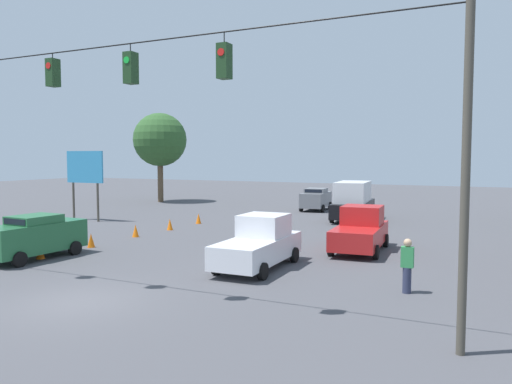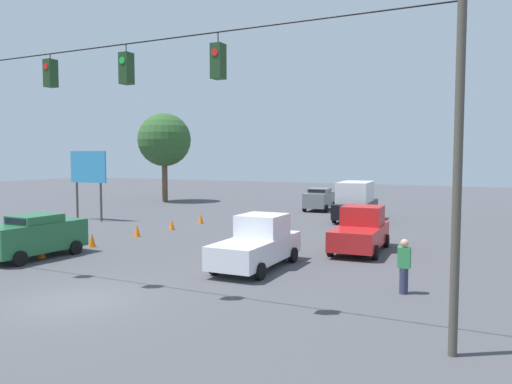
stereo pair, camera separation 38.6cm
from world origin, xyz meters
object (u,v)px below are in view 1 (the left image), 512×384
at_px(sedan_grey_withflow_deep, 316,199).
at_px(pickup_truck_white_crossing_near, 259,244).
at_px(sedan_green_parked_shoulder, 35,236).
at_px(traffic_cone_nearest, 40,251).
at_px(pickup_truck_red_oncoming_far, 360,230).
at_px(roadside_billboard, 85,172).
at_px(traffic_cone_third, 136,231).
at_px(tree_horizon_left, 160,140).
at_px(overhead_signal_span, 93,127).
at_px(pedestrian, 407,265).
at_px(traffic_cone_fifth, 198,218).
at_px(traffic_cone_fourth, 170,224).
at_px(box_truck_black_oncoming_deep, 353,201).
at_px(traffic_cone_second, 91,240).

bearing_deg(sedan_grey_withflow_deep, pickup_truck_white_crossing_near, 102.88).
bearing_deg(sedan_green_parked_shoulder, traffic_cone_nearest, -151.16).
height_order(pickup_truck_red_oncoming_far, roadside_billboard, roadside_billboard).
height_order(traffic_cone_third, tree_horizon_left, tree_horizon_left).
xyz_separation_m(overhead_signal_span, pedestrian, (-8.92, -4.77, -4.52)).
bearing_deg(pickup_truck_red_oncoming_far, roadside_billboard, -7.81).
distance_m(roadside_billboard, pedestrian, 25.36).
bearing_deg(sedan_green_parked_shoulder, traffic_cone_fifth, -91.33).
bearing_deg(pickup_truck_white_crossing_near, traffic_cone_fifth, -47.57).
xyz_separation_m(sedan_green_parked_shoulder, traffic_cone_fourth, (-0.28, -9.70, -0.66)).
xyz_separation_m(sedan_green_parked_shoulder, traffic_cone_third, (-0.10, -6.68, -0.66)).
relative_size(sedan_grey_withflow_deep, traffic_cone_fifth, 5.92).
height_order(traffic_cone_nearest, traffic_cone_fourth, same).
bearing_deg(box_truck_black_oncoming_deep, pickup_truck_red_oncoming_far, 106.37).
distance_m(overhead_signal_span, pickup_truck_red_oncoming_far, 13.59).
bearing_deg(roadside_billboard, box_truck_black_oncoming_deep, -153.57).
xyz_separation_m(pickup_truck_red_oncoming_far, tree_horizon_left, (24.30, -17.06, 5.17)).
distance_m(overhead_signal_span, traffic_cone_nearest, 9.03).
xyz_separation_m(pickup_truck_white_crossing_near, pedestrian, (-6.03, 1.35, -0.05)).
bearing_deg(pickup_truck_white_crossing_near, sedan_green_parked_shoulder, 15.74).
height_order(overhead_signal_span, tree_horizon_left, tree_horizon_left).
bearing_deg(overhead_signal_span, pickup_truck_white_crossing_near, -115.26).
bearing_deg(box_truck_black_oncoming_deep, sedan_green_parked_shoulder, 64.47).
relative_size(overhead_signal_span, pickup_truck_white_crossing_near, 4.23).
bearing_deg(roadside_billboard, traffic_cone_third, 151.80).
xyz_separation_m(overhead_signal_span, box_truck_black_oncoming_deep, (-2.43, -22.65, -4.08)).
height_order(sedan_green_parked_shoulder, traffic_cone_third, sedan_green_parked_shoulder).
bearing_deg(roadside_billboard, sedan_grey_withflow_deep, -132.65).
xyz_separation_m(overhead_signal_span, pickup_truck_red_oncoming_far, (-5.71, -11.49, -4.47)).
bearing_deg(pickup_truck_red_oncoming_far, box_truck_black_oncoming_deep, -73.63).
xyz_separation_m(traffic_cone_second, tree_horizon_left, (12.01, -21.99, 5.79)).
distance_m(pickup_truck_red_oncoming_far, traffic_cone_nearest, 14.67).
relative_size(traffic_cone_second, traffic_cone_third, 1.00).
distance_m(sedan_grey_withflow_deep, traffic_cone_second, 21.65).
relative_size(traffic_cone_fifth, tree_horizon_left, 0.08).
height_order(box_truck_black_oncoming_deep, roadside_billboard, roadside_billboard).
bearing_deg(traffic_cone_second, sedan_grey_withflow_deep, -102.05).
bearing_deg(traffic_cone_nearest, traffic_cone_fourth, -90.58).
distance_m(sedan_green_parked_shoulder, tree_horizon_left, 28.26).
bearing_deg(overhead_signal_span, traffic_cone_fourth, -63.67).
bearing_deg(pedestrian, roadside_billboard, -22.10).
distance_m(sedan_grey_withflow_deep, roadside_billboard, 18.48).
bearing_deg(traffic_cone_fourth, traffic_cone_second, 89.21).
distance_m(pickup_truck_red_oncoming_far, sedan_grey_withflow_deep, 18.00).
relative_size(pickup_truck_red_oncoming_far, tree_horizon_left, 0.59).
height_order(traffic_cone_third, traffic_cone_fourth, same).
height_order(pickup_truck_red_oncoming_far, traffic_cone_fifth, pickup_truck_red_oncoming_far).
bearing_deg(traffic_cone_third, box_truck_black_oncoming_deep, -125.88).
distance_m(pickup_truck_white_crossing_near, sedan_green_parked_shoulder, 10.03).
xyz_separation_m(box_truck_black_oncoming_deep, traffic_cone_fourth, (8.91, 9.55, -1.01)).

